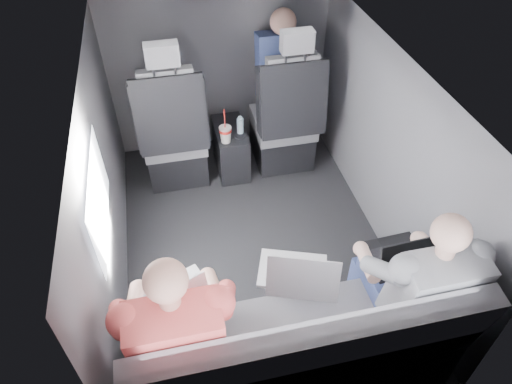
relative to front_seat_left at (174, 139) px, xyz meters
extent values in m
plane|color=black|center=(0.45, -0.84, -0.40)|extent=(2.60, 2.60, 0.00)
plane|color=#B2B2AD|center=(0.45, -0.84, 0.95)|extent=(2.60, 2.60, 0.00)
cube|color=#56565B|center=(-0.45, -0.84, 0.27)|extent=(0.02, 2.60, 1.35)
cube|color=#56565B|center=(1.35, -0.84, 0.27)|extent=(0.02, 2.60, 1.35)
cube|color=#56565B|center=(0.45, 0.46, 0.27)|extent=(1.80, 0.02, 1.35)
cube|color=#56565B|center=(0.45, -2.14, 0.27)|extent=(1.80, 0.02, 1.35)
cube|color=white|center=(-0.43, -1.14, 0.50)|extent=(0.02, 0.75, 0.42)
cube|color=black|center=(0.90, -0.17, 0.40)|extent=(0.35, 0.11, 0.59)
cube|color=black|center=(0.00, 0.08, -0.25)|extent=(0.46, 0.48, 0.30)
cube|color=slate|center=(0.00, 0.06, -0.02)|extent=(0.48, 0.46, 0.14)
cube|color=slate|center=(0.00, -0.14, 0.35)|extent=(0.38, 0.18, 0.61)
cube|color=black|center=(-0.22, -0.14, 0.32)|extent=(0.08, 0.21, 0.53)
cube|color=black|center=(0.22, -0.14, 0.32)|extent=(0.08, 0.21, 0.53)
cube|color=black|center=(0.00, -0.20, 0.34)|extent=(0.50, 0.11, 0.58)
cube|color=slate|center=(0.00, -0.18, 0.79)|extent=(0.22, 0.10, 0.15)
cube|color=black|center=(0.90, 0.08, -0.25)|extent=(0.46, 0.48, 0.30)
cube|color=slate|center=(0.90, 0.06, -0.02)|extent=(0.48, 0.46, 0.14)
cube|color=slate|center=(0.90, -0.14, 0.35)|extent=(0.38, 0.18, 0.61)
cube|color=black|center=(0.68, -0.14, 0.32)|extent=(0.08, 0.21, 0.53)
cube|color=black|center=(1.12, -0.14, 0.32)|extent=(0.08, 0.21, 0.53)
cube|color=black|center=(0.90, -0.20, 0.34)|extent=(0.50, 0.11, 0.58)
cube|color=slate|center=(0.90, -0.18, 0.79)|extent=(0.22, 0.10, 0.15)
cube|color=black|center=(0.45, 0.04, -0.20)|extent=(0.24, 0.48, 0.40)
cylinder|color=black|center=(0.40, -0.08, 0.00)|extent=(0.09, 0.09, 0.01)
cylinder|color=black|center=(0.51, -0.08, 0.00)|extent=(0.09, 0.09, 0.01)
cube|color=slate|center=(0.45, -1.86, -0.18)|extent=(1.60, 0.50, 0.45)
cube|color=slate|center=(0.45, -2.09, 0.28)|extent=(1.60, 0.17, 0.47)
cylinder|color=red|center=(0.39, -0.12, 0.11)|extent=(0.10, 0.10, 0.02)
cylinder|color=white|center=(0.39, -0.12, 0.13)|extent=(0.10, 0.10, 0.01)
cylinder|color=red|center=(0.39, -0.12, 0.21)|extent=(0.01, 0.01, 0.16)
cylinder|color=#A1C3DB|center=(0.52, -0.04, 0.07)|extent=(0.05, 0.05, 0.14)
cylinder|color=#A1C3DB|center=(0.52, -0.04, 0.15)|extent=(0.03, 0.03, 0.02)
cube|color=silver|center=(-0.11, -1.61, 0.19)|extent=(0.41, 0.36, 0.02)
cube|color=silver|center=(-0.11, -1.62, 0.20)|extent=(0.31, 0.23, 0.00)
cube|color=silver|center=(-0.11, -1.53, 0.20)|extent=(0.12, 0.09, 0.00)
cube|color=silver|center=(-0.11, -1.76, 0.32)|extent=(0.35, 0.19, 0.24)
cube|color=silver|center=(-0.11, -1.76, 0.31)|extent=(0.30, 0.16, 0.20)
cube|color=silver|center=(0.50, -1.58, 0.19)|extent=(0.42, 0.35, 0.02)
cube|color=silver|center=(0.50, -1.59, 0.20)|extent=(0.32, 0.23, 0.00)
cube|color=silver|center=(0.50, -1.50, 0.20)|extent=(0.12, 0.09, 0.00)
cube|color=silver|center=(0.50, -1.73, 0.31)|extent=(0.36, 0.19, 0.23)
cube|color=silver|center=(0.50, -1.72, 0.31)|extent=(0.31, 0.16, 0.20)
cube|color=black|center=(1.07, -1.58, 0.19)|extent=(0.33, 0.24, 0.02)
cube|color=black|center=(1.07, -1.60, 0.20)|extent=(0.27, 0.14, 0.00)
cube|color=black|center=(1.07, -1.52, 0.20)|extent=(0.10, 0.05, 0.00)
cube|color=black|center=(1.07, -1.73, 0.30)|extent=(0.33, 0.08, 0.22)
cube|color=silver|center=(1.07, -1.72, 0.30)|extent=(0.29, 0.06, 0.18)
cube|color=#38393D|center=(-0.22, -1.74, 0.11)|extent=(0.14, 0.42, 0.13)
cube|color=#38393D|center=(-0.01, -1.74, 0.11)|extent=(0.14, 0.42, 0.13)
cube|color=#38393D|center=(-0.22, -1.52, -0.18)|extent=(0.13, 0.13, 0.45)
cube|color=#38393D|center=(-0.01, -1.52, -0.18)|extent=(0.13, 0.13, 0.45)
cube|color=#D05544|center=(-0.12, -1.94, 0.35)|extent=(0.39, 0.26, 0.52)
sphere|color=tan|center=(-0.12, -1.91, 0.72)|extent=(0.17, 0.17, 0.17)
cylinder|color=tan|center=(-0.31, -1.66, 0.26)|extent=(0.11, 0.27, 0.12)
cylinder|color=tan|center=(0.08, -1.66, 0.26)|extent=(0.11, 0.27, 0.12)
cube|color=navy|center=(0.96, -1.74, 0.11)|extent=(0.14, 0.41, 0.12)
cube|color=navy|center=(1.17, -1.74, 0.11)|extent=(0.14, 0.41, 0.12)
cube|color=navy|center=(0.96, -1.52, -0.18)|extent=(0.12, 0.12, 0.45)
cube|color=navy|center=(1.17, -1.52, -0.18)|extent=(0.12, 0.12, 0.45)
cube|color=slate|center=(1.06, -1.94, 0.34)|extent=(0.37, 0.25, 0.51)
sphere|color=#D2A28F|center=(1.06, -1.91, 0.70)|extent=(0.17, 0.17, 0.17)
cylinder|color=#D2A28F|center=(0.88, -1.66, 0.26)|extent=(0.11, 0.26, 0.11)
cylinder|color=#D2A28F|center=(1.25, -1.66, 0.26)|extent=(0.11, 0.26, 0.11)
cube|color=navy|center=(0.92, 0.24, 0.38)|extent=(0.40, 0.26, 0.58)
sphere|color=tan|center=(0.92, 0.26, 0.74)|extent=(0.20, 0.20, 0.20)
cube|color=navy|center=(0.92, 0.30, 0.09)|extent=(0.34, 0.40, 0.12)
camera|label=1|loc=(-0.01, -2.98, 2.12)|focal=32.00mm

